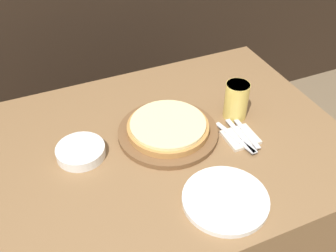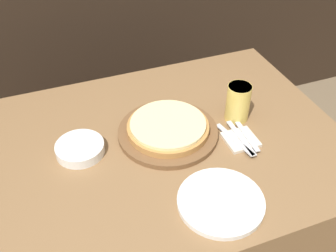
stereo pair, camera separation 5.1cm
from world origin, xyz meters
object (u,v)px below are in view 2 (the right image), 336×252
Objects in this scene: spoon at (247,136)px; pizza_on_board at (168,129)px; dinner_plate at (221,202)px; side_bowl at (80,149)px; dinner_knife at (241,138)px; beer_glass at (238,101)px; fork at (235,139)px.

pizza_on_board is at bearing 153.98° from spoon.
dinner_plate is 1.59× the size of side_bowl.
pizza_on_board reaches higher than side_bowl.
side_bowl is 1.00× the size of spoon.
pizza_on_board reaches higher than spoon.
pizza_on_board reaches higher than dinner_plate.
pizza_on_board is 2.18× the size of side_bowl.
dinner_knife and spoon have the same top height.
spoon is (0.22, 0.23, 0.01)m from dinner_plate.
dinner_knife is (0.19, 0.23, 0.01)m from dinner_plate.
beer_glass is at bearing 79.44° from spoon.
pizza_on_board is at bearing 179.78° from beer_glass.
beer_glass reaches higher than pizza_on_board.
dinner_plate is at bearing -84.20° from pizza_on_board.
dinner_knife is 1.17× the size of spoon.
fork is 1.17× the size of spoon.
beer_glass is 0.55× the size of dinner_plate.
pizza_on_board is 0.31m from side_bowl.
fork and dinner_knife have the same top height.
pizza_on_board is 0.28m from spoon.
fork is at bearing 53.53° from dinner_plate.
pizza_on_board is at bearing 151.56° from dinner_knife.
side_bowl is 0.86× the size of fork.
dinner_plate is 0.28m from fork.
pizza_on_board is 0.26m from dinner_knife.
dinner_plate is 0.30m from dinner_knife.
spoon is at bearing 46.19° from dinner_plate.
fork is (0.20, -0.12, -0.01)m from pizza_on_board.
dinner_knife is (0.23, -0.12, -0.01)m from pizza_on_board.
pizza_on_board is 1.37× the size of dinner_plate.
side_bowl is 0.85× the size of dinner_knife.
beer_glass reaches higher than dinner_knife.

